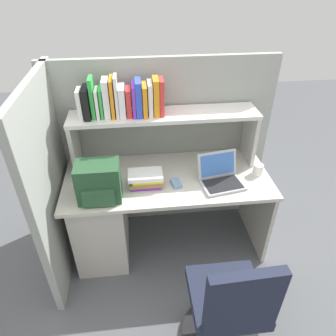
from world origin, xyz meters
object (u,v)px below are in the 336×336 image
(laptop, at_px, (220,177))
(office_chair, at_px, (228,310))
(paper_cup, at_px, (258,169))
(computer_mouse, at_px, (176,183))
(backpack, at_px, (99,182))

(laptop, relative_size, office_chair, 0.38)
(paper_cup, relative_size, office_chair, 0.09)
(laptop, xyz_separation_m, paper_cup, (0.32, 0.07, -0.01))
(computer_mouse, xyz_separation_m, paper_cup, (0.66, 0.07, 0.03))
(computer_mouse, bearing_deg, laptop, -13.06)
(computer_mouse, distance_m, paper_cup, 0.66)
(laptop, distance_m, paper_cup, 0.33)
(backpack, distance_m, office_chair, 1.17)
(laptop, distance_m, computer_mouse, 0.34)
(backpack, relative_size, paper_cup, 3.45)
(office_chair, bearing_deg, paper_cup, -118.42)
(computer_mouse, xyz_separation_m, office_chair, (0.21, -0.83, -0.35))
(paper_cup, distance_m, office_chair, 1.07)
(backpack, xyz_separation_m, paper_cup, (1.21, 0.15, -0.09))
(computer_mouse, height_order, office_chair, office_chair)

